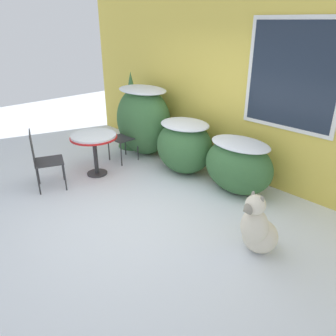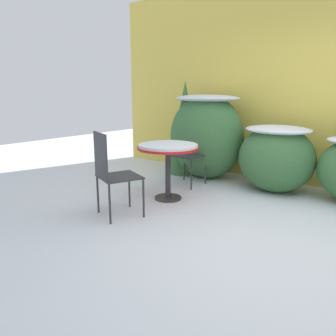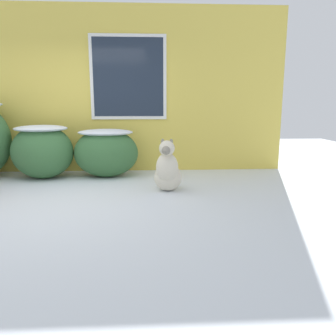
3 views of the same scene
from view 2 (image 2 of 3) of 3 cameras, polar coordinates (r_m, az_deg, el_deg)
ground_plane at (r=3.49m, az=17.85°, el=-11.52°), size 16.00×16.00×0.00m
shrub_left at (r=5.46m, az=6.62°, el=5.76°), size 1.29×0.92×1.38m
shrub_middle at (r=4.92m, az=18.30°, el=1.90°), size 1.09×0.89×0.96m
evergreen_bush at (r=5.82m, az=2.94°, el=7.01°), size 0.67×0.67×1.60m
patio_table at (r=4.31m, az=0.00°, el=2.75°), size 0.81×0.81×0.75m
patio_chair_near_table at (r=5.10m, az=4.02°, el=3.20°), size 0.45×0.45×0.99m
patio_chair_far_side at (r=3.75m, az=-9.70°, el=-0.56°), size 0.57×0.57×0.99m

